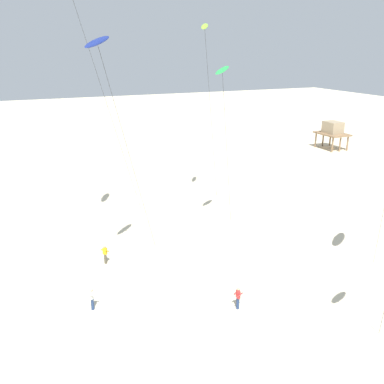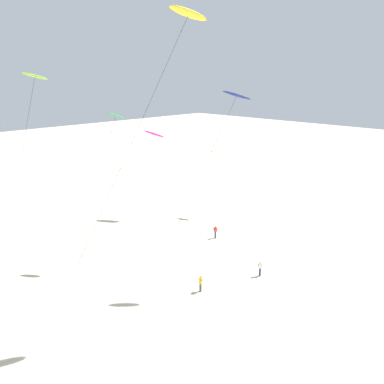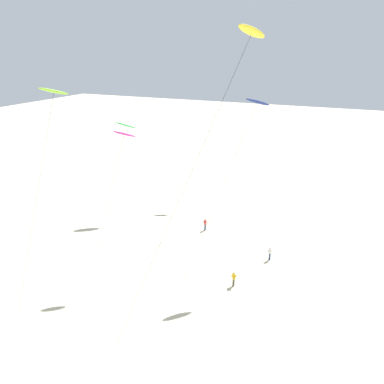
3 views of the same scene
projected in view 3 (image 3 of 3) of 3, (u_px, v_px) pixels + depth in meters
ground_plane at (287, 296)px, 36.02m from camera, size 260.00×260.00×0.00m
kite_lime at (53, 96)px, 28.39m from camera, size 5.28×4.68×20.04m
kite_navy at (256, 105)px, 34.47m from camera, size 6.88×6.44×18.51m
kite_white at (190, 140)px, 53.96m from camera, size 2.54×2.72×10.57m
kite_yellow at (250, 34)px, 26.05m from camera, size 9.93×8.72×24.48m
kite_magenta at (124, 134)px, 49.82m from camera, size 3.36×3.58×12.49m
kite_green at (125, 129)px, 35.30m from camera, size 4.33×4.26×16.22m
kite_flyer_nearest at (205, 224)px, 48.66m from camera, size 0.55×0.53×1.67m
kite_flyer_middle at (234, 279)px, 37.17m from camera, size 0.73×0.73×1.67m
kite_flyer_furthest at (270, 253)px, 41.77m from camera, size 0.73×0.73×1.67m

